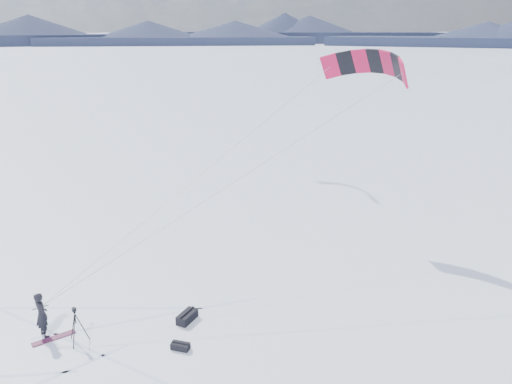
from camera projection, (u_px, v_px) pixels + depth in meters
ground at (70, 352)px, 16.88m from camera, size 1800.00×1800.00×0.00m
horizon_hills at (57, 258)px, 15.78m from camera, size 704.84×706.81×8.62m
snow_tracks at (52, 364)px, 16.28m from camera, size 14.76×10.25×0.01m
snowkiter at (45, 336)px, 17.76m from camera, size 0.57×0.71×1.71m
snowboard at (54, 338)px, 17.58m from camera, size 1.50×0.40×0.04m
tripod at (75, 320)px, 17.12m from camera, size 0.65×0.71×1.36m
gear_bag_a at (187, 317)px, 18.60m from camera, size 0.98×0.84×0.40m
gear_bag_b at (180, 346)px, 16.98m from camera, size 0.65×0.67×0.29m
power_kite at (368, 67)px, 24.05m from camera, size 17.09×5.29×8.31m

